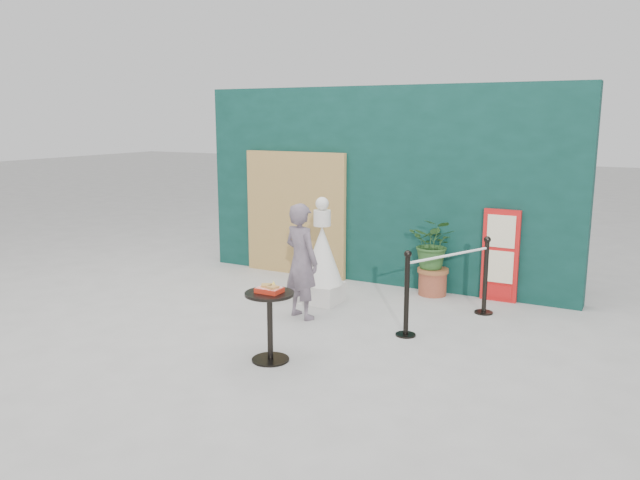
{
  "coord_description": "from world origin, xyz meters",
  "views": [
    {
      "loc": [
        3.71,
        -5.66,
        2.54
      ],
      "look_at": [
        0.0,
        1.2,
        1.0
      ],
      "focal_mm": 35.0,
      "sensor_mm": 36.0,
      "label": 1
    }
  ],
  "objects": [
    {
      "name": "cafe_table",
      "position": [
        0.27,
        -0.41,
        0.5
      ],
      "size": [
        0.52,
        0.52,
        0.75
      ],
      "color": "black",
      "rests_on": "ground"
    },
    {
      "name": "back_wall",
      "position": [
        0.0,
        3.15,
        1.5
      ],
      "size": [
        6.0,
        0.3,
        3.0
      ],
      "primitive_type": "cube",
      "color": "#0A2D26",
      "rests_on": "ground"
    },
    {
      "name": "woman",
      "position": [
        -0.17,
        1.01,
        0.74
      ],
      "size": [
        0.63,
        0.51,
        1.49
      ],
      "primitive_type": "imported",
      "rotation": [
        0.0,
        0.0,
        2.81
      ],
      "color": "slate",
      "rests_on": "ground"
    },
    {
      "name": "ground",
      "position": [
        0.0,
        0.0,
        0.0
      ],
      "size": [
        60.0,
        60.0,
        0.0
      ],
      "primitive_type": "plane",
      "color": "#ADAAA5",
      "rests_on": "ground"
    },
    {
      "name": "stanchion_barrier",
      "position": [
        1.56,
        1.64,
        0.49
      ],
      "size": [
        0.84,
        1.54,
        1.03
      ],
      "color": "black",
      "rests_on": "ground"
    },
    {
      "name": "statue",
      "position": [
        -0.25,
        1.72,
        0.6
      ],
      "size": [
        0.58,
        0.58,
        1.48
      ],
      "color": "silver",
      "rests_on": "ground"
    },
    {
      "name": "bamboo_fence",
      "position": [
        -1.4,
        2.94,
        1.0
      ],
      "size": [
        1.8,
        0.08,
        2.0
      ],
      "primitive_type": "cube",
      "color": "tan",
      "rests_on": "ground"
    },
    {
      "name": "menu_board",
      "position": [
        1.9,
        2.95,
        0.65
      ],
      "size": [
        0.5,
        0.07,
        1.3
      ],
      "color": "red",
      "rests_on": "ground"
    },
    {
      "name": "planter",
      "position": [
        0.99,
        2.81,
        0.66
      ],
      "size": [
        0.67,
        0.58,
        1.13
      ],
      "color": "#984C31",
      "rests_on": "ground"
    },
    {
      "name": "food_basket",
      "position": [
        0.27,
        -0.41,
        0.79
      ],
      "size": [
        0.26,
        0.19,
        0.11
      ],
      "color": "red",
      "rests_on": "cafe_table"
    }
  ]
}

